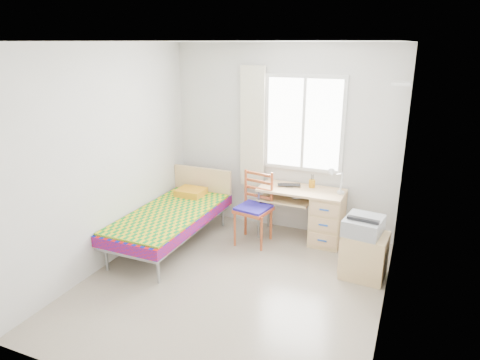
# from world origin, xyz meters

# --- Properties ---
(floor) EXTENTS (3.50, 3.50, 0.00)m
(floor) POSITION_xyz_m (0.00, 0.00, 0.00)
(floor) COLOR #BCAD93
(floor) RESTS_ON ground
(ceiling) EXTENTS (3.50, 3.50, 0.00)m
(ceiling) POSITION_xyz_m (0.00, 0.00, 2.60)
(ceiling) COLOR white
(ceiling) RESTS_ON wall_back
(wall_back) EXTENTS (3.20, 0.00, 3.20)m
(wall_back) POSITION_xyz_m (0.00, 1.75, 1.30)
(wall_back) COLOR silver
(wall_back) RESTS_ON ground
(wall_left) EXTENTS (0.00, 3.50, 3.50)m
(wall_left) POSITION_xyz_m (-1.60, 0.00, 1.30)
(wall_left) COLOR silver
(wall_left) RESTS_ON ground
(wall_right) EXTENTS (0.00, 3.50, 3.50)m
(wall_right) POSITION_xyz_m (1.60, 0.00, 1.30)
(wall_right) COLOR silver
(wall_right) RESTS_ON ground
(window) EXTENTS (1.10, 0.04, 1.30)m
(window) POSITION_xyz_m (0.30, 1.73, 1.55)
(window) COLOR white
(window) RESTS_ON wall_back
(curtain) EXTENTS (0.35, 0.05, 1.70)m
(curtain) POSITION_xyz_m (-0.42, 1.68, 1.45)
(curtain) COLOR white
(curtain) RESTS_ON wall_back
(floating_shelf) EXTENTS (0.20, 0.32, 0.03)m
(floating_shelf) POSITION_xyz_m (1.49, 1.40, 2.15)
(floating_shelf) COLOR white
(floating_shelf) RESTS_ON wall_right
(bed) EXTENTS (0.92, 1.94, 0.84)m
(bed) POSITION_xyz_m (-1.14, 0.63, 0.41)
(bed) COLOR gray
(bed) RESTS_ON floor
(desk) EXTENTS (1.15, 0.54, 0.71)m
(desk) POSITION_xyz_m (0.68, 1.46, 0.39)
(desk) COLOR tan
(desk) RESTS_ON floor
(chair) EXTENTS (0.49, 0.49, 0.97)m
(chair) POSITION_xyz_m (-0.16, 1.13, 0.54)
(chair) COLOR #A0391F
(chair) RESTS_ON floor
(cabinet) EXTENTS (0.52, 0.47, 0.53)m
(cabinet) POSITION_xyz_m (1.32, 0.76, 0.26)
(cabinet) COLOR tan
(cabinet) RESTS_ON floor
(printer) EXTENTS (0.45, 0.50, 0.20)m
(printer) POSITION_xyz_m (1.29, 0.78, 0.63)
(printer) COLOR #999CA0
(printer) RESTS_ON cabinet
(laptop) EXTENTS (0.36, 0.29, 0.02)m
(laptop) POSITION_xyz_m (0.20, 1.48, 0.73)
(laptop) COLOR black
(laptop) RESTS_ON desk
(pen_cup) EXTENTS (0.10, 0.10, 0.10)m
(pen_cup) POSITION_xyz_m (0.48, 1.59, 0.77)
(pen_cup) COLOR orange
(pen_cup) RESTS_ON desk
(task_lamp) EXTENTS (0.21, 0.31, 0.37)m
(task_lamp) POSITION_xyz_m (0.83, 1.38, 0.95)
(task_lamp) COLOR white
(task_lamp) RESTS_ON desk
(book) EXTENTS (0.24, 0.27, 0.02)m
(book) POSITION_xyz_m (0.23, 1.49, 0.59)
(book) COLOR gray
(book) RESTS_ON desk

